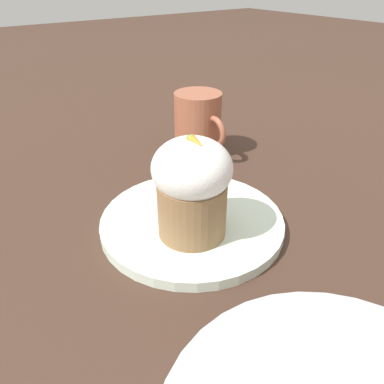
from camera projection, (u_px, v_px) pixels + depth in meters
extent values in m
plane|color=#3D281E|center=(192.00, 226.00, 0.46)|extent=(4.00, 4.00, 0.00)
cylinder|color=silver|center=(192.00, 222.00, 0.45)|extent=(0.22, 0.22, 0.01)
cylinder|color=olive|center=(192.00, 208.00, 0.41)|extent=(0.08, 0.08, 0.06)
ellipsoid|color=white|center=(192.00, 168.00, 0.38)|extent=(0.08, 0.08, 0.06)
cone|color=orange|center=(197.00, 143.00, 0.36)|extent=(0.02, 0.01, 0.01)
sphere|color=green|center=(191.00, 139.00, 0.37)|extent=(0.01, 0.01, 0.01)
cube|color=silver|center=(203.00, 190.00, 0.50)|extent=(0.05, 0.06, 0.00)
ellipsoid|color=silver|center=(191.00, 210.00, 0.46)|extent=(0.06, 0.06, 0.01)
cylinder|color=#9E563D|center=(198.00, 124.00, 0.61)|extent=(0.08, 0.08, 0.10)
torus|color=#9E563D|center=(214.00, 132.00, 0.58)|extent=(0.05, 0.01, 0.05)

